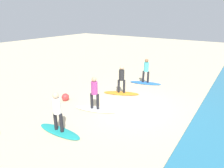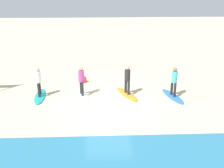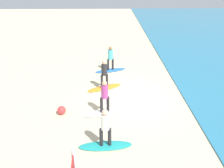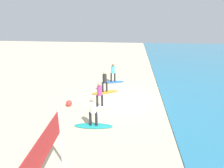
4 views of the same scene
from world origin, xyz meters
The scene contains 10 objects.
ground_plane centered at (0.00, 0.00, 0.00)m, with size 60.00×60.00×0.00m, color beige.
surfboard_blue centered at (-3.61, -0.89, 0.04)m, with size 2.10×0.56×0.09m, color blue.
surfer_blue centered at (-3.61, -0.89, 1.04)m, with size 0.32×0.45×1.64m.
surfboard_orange centered at (-1.10, -1.28, 0.04)m, with size 2.10×0.56×0.09m, color orange.
surfer_orange centered at (-1.10, -1.28, 1.04)m, with size 0.32×0.43×1.64m.
surfboard_white centered at (1.43, -1.24, 0.04)m, with size 2.10×0.56×0.09m, color white.
surfer_white centered at (1.43, -1.24, 1.04)m, with size 0.32×0.45×1.64m.
surfboard_teal centered at (3.76, -1.19, 0.04)m, with size 2.10×0.56×0.09m, color teal.
surfer_teal centered at (3.76, -1.19, 1.04)m, with size 0.32×0.46×1.64m.
beach_ball centered at (1.46, -3.31, 0.20)m, with size 0.41×0.41×0.41m, color #E53838.
Camera 3 is at (10.60, -1.08, 6.27)m, focal length 36.47 mm.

